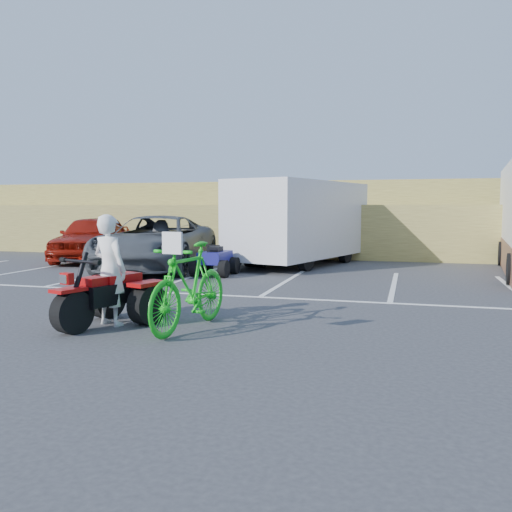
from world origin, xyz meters
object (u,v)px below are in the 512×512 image
(red_car, at_px, (93,238))
(quad_atv_blue, at_px, (215,275))
(red_trike_atv, at_px, (104,326))
(rider, at_px, (110,270))
(grey_pickup, at_px, (156,243))
(quad_atv_green, at_px, (256,265))
(green_dirt_bike, at_px, (189,286))
(cargo_trailer, at_px, (300,220))

(red_car, xyz_separation_m, quad_atv_blue, (5.64, -2.72, -0.81))
(red_trike_atv, relative_size, rider, 0.97)
(red_car, bearing_deg, rider, -70.45)
(red_trike_atv, distance_m, red_car, 11.28)
(grey_pickup, xyz_separation_m, quad_atv_green, (2.64, 1.92, -0.83))
(grey_pickup, distance_m, quad_atv_green, 3.37)
(green_dirt_bike, distance_m, grey_pickup, 8.50)
(cargo_trailer, distance_m, quad_atv_green, 2.11)
(quad_atv_blue, distance_m, quad_atv_green, 2.82)
(grey_pickup, bearing_deg, red_trike_atv, -78.56)
(red_trike_atv, height_order, quad_atv_blue, red_trike_atv)
(red_car, distance_m, quad_atv_green, 6.09)
(quad_atv_blue, bearing_deg, red_trike_atv, -85.15)
(green_dirt_bike, xyz_separation_m, red_car, (-7.61, 9.22, 0.13))
(grey_pickup, bearing_deg, cargo_trailer, 23.42)
(cargo_trailer, bearing_deg, green_dirt_bike, -71.74)
(quad_atv_green, bearing_deg, red_trike_atv, -77.87)
(rider, relative_size, red_car, 0.38)
(grey_pickup, distance_m, red_car, 3.86)
(red_trike_atv, relative_size, quad_atv_green, 1.15)
(red_trike_atv, relative_size, red_car, 0.37)
(red_trike_atv, relative_size, green_dirt_bike, 0.77)
(rider, bearing_deg, red_car, -38.52)
(rider, height_order, grey_pickup, rider)
(quad_atv_blue, bearing_deg, quad_atv_green, 82.34)
(grey_pickup, bearing_deg, green_dirt_bike, -69.11)
(quad_atv_green, bearing_deg, grey_pickup, -132.82)
(rider, bearing_deg, green_dirt_bike, -160.91)
(green_dirt_bike, xyz_separation_m, grey_pickup, (-4.22, 7.38, 0.15))
(quad_atv_blue, relative_size, quad_atv_green, 0.91)
(grey_pickup, relative_size, quad_atv_blue, 4.29)
(red_trike_atv, bearing_deg, rider, 90.00)
(rider, xyz_separation_m, green_dirt_bike, (1.38, 0.04, -0.22))
(rider, height_order, green_dirt_bike, rider)
(rider, bearing_deg, quad_atv_blue, -67.34)
(rider, height_order, cargo_trailer, cargo_trailer)
(rider, distance_m, red_car, 11.16)
(red_trike_atv, xyz_separation_m, grey_pickup, (-2.80, 7.56, 0.83))
(green_dirt_bike, bearing_deg, grey_pickup, 127.19)
(green_dirt_bike, xyz_separation_m, quad_atv_blue, (-1.96, 6.50, -0.68))
(grey_pickup, xyz_separation_m, quad_atv_blue, (2.25, -0.88, -0.83))
(red_car, bearing_deg, quad_atv_blue, -40.11)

